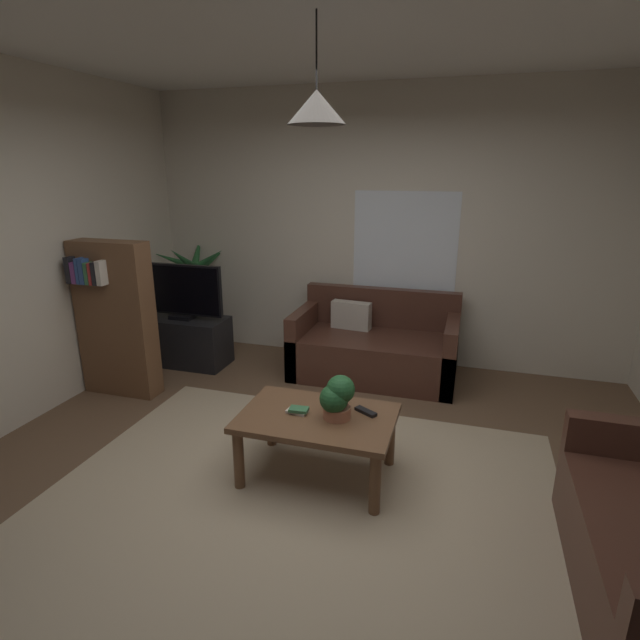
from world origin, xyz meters
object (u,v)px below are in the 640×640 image
(book_on_table_0, at_px, (297,411))
(potted_plant_on_table, at_px, (337,397))
(remote_on_table_0, at_px, (366,412))
(tv_stand, at_px, (185,341))
(potted_palm_corner, at_px, (198,299))
(couch_under_window, at_px, (374,349))
(pendant_lamp, at_px, (317,107))
(coffee_table, at_px, (317,425))
(tv, at_px, (180,291))
(book_on_table_1, at_px, (299,409))
(bookshelf_corner, at_px, (115,317))

(book_on_table_0, relative_size, potted_plant_on_table, 0.47)
(remote_on_table_0, distance_m, tv_stand, 2.65)
(book_on_table_0, bearing_deg, potted_palm_corner, 133.18)
(couch_under_window, relative_size, tv_stand, 1.76)
(pendant_lamp, bearing_deg, tv_stand, 141.53)
(pendant_lamp, bearing_deg, book_on_table_0, -178.97)
(couch_under_window, xyz_separation_m, potted_plant_on_table, (0.10, -1.81, 0.32))
(coffee_table, xyz_separation_m, tv, (-1.93, 1.51, 0.42))
(coffee_table, distance_m, potted_palm_corner, 2.89)
(tv_stand, bearing_deg, tv, -90.00)
(book_on_table_1, bearing_deg, remote_on_table_0, 17.29)
(tv, bearing_deg, tv_stand, 90.00)
(remote_on_table_0, relative_size, potted_plant_on_table, 0.55)
(remote_on_table_0, distance_m, pendant_lamp, 1.88)
(bookshelf_corner, relative_size, pendant_lamp, 2.50)
(book_on_table_0, xyz_separation_m, potted_palm_corner, (-1.91, 2.04, 0.11))
(tv_stand, xyz_separation_m, pendant_lamp, (1.93, -1.54, 2.07))
(coffee_table, distance_m, tv_stand, 2.47)
(couch_under_window, relative_size, bookshelf_corner, 1.13)
(tv_stand, bearing_deg, remote_on_table_0, -32.38)
(book_on_table_1, relative_size, tv, 0.13)
(coffee_table, distance_m, book_on_table_1, 0.16)
(book_on_table_0, relative_size, tv_stand, 0.15)
(book_on_table_0, height_order, tv, tv)
(book_on_table_0, xyz_separation_m, tv, (-1.80, 1.52, 0.33))
(book_on_table_1, bearing_deg, book_on_table_0, 150.39)
(book_on_table_0, xyz_separation_m, bookshelf_corner, (-1.98, 0.74, 0.26))
(tv_stand, bearing_deg, potted_palm_corner, 103.09)
(couch_under_window, bearing_deg, book_on_table_1, -94.96)
(tv, bearing_deg, couch_under_window, 8.49)
(tv_stand, relative_size, bookshelf_corner, 0.64)
(potted_palm_corner, bearing_deg, tv_stand, -76.91)
(couch_under_window, relative_size, pendant_lamp, 2.82)
(couch_under_window, xyz_separation_m, book_on_table_1, (-0.16, -1.82, 0.20))
(potted_palm_corner, height_order, pendant_lamp, pendant_lamp)
(coffee_table, height_order, potted_plant_on_table, potted_plant_on_table)
(coffee_table, relative_size, tv_stand, 1.12)
(coffee_table, bearing_deg, tv_stand, 141.53)
(coffee_table, height_order, tv, tv)
(remote_on_table_0, distance_m, bookshelf_corner, 2.51)
(coffee_table, relative_size, remote_on_table_0, 6.30)
(bookshelf_corner, distance_m, pendant_lamp, 2.75)
(coffee_table, bearing_deg, remote_on_table_0, 22.16)
(book_on_table_1, relative_size, bookshelf_corner, 0.09)
(potted_plant_on_table, bearing_deg, book_on_table_1, -178.48)
(tv, distance_m, potted_palm_corner, 0.58)
(couch_under_window, bearing_deg, tv_stand, -172.12)
(potted_palm_corner, bearing_deg, tv, -77.43)
(coffee_table, relative_size, book_on_table_1, 8.18)
(couch_under_window, bearing_deg, potted_plant_on_table, -86.82)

